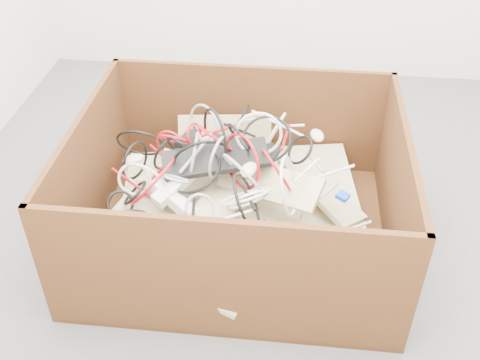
# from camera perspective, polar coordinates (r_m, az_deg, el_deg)

# --- Properties ---
(ground) EXTENTS (3.00, 3.00, 0.00)m
(ground) POSITION_cam_1_polar(r_m,az_deg,el_deg) (2.61, 1.92, -3.90)
(ground) COLOR #565558
(ground) RESTS_ON ground
(cardboard_box) EXTENTS (1.29, 1.08, 0.58)m
(cardboard_box) POSITION_cam_1_polar(r_m,az_deg,el_deg) (2.43, -0.49, -3.26)
(cardboard_box) COLOR #381F0E
(cardboard_box) RESTS_ON ground
(keyboard_pile) EXTENTS (0.96, 0.99, 0.34)m
(keyboard_pile) POSITION_cam_1_polar(r_m,az_deg,el_deg) (2.33, 0.03, -0.77)
(keyboard_pile) COLOR beige
(keyboard_pile) RESTS_ON cardboard_box
(mice_scatter) EXTENTS (0.86, 0.81, 0.17)m
(mice_scatter) POSITION_cam_1_polar(r_m,az_deg,el_deg) (2.26, -0.94, 0.16)
(mice_scatter) COLOR beige
(mice_scatter) RESTS_ON keyboard_pile
(power_strip_left) EXTENTS (0.23, 0.28, 0.13)m
(power_strip_left) POSITION_cam_1_polar(r_m,az_deg,el_deg) (2.25, -5.55, 0.32)
(power_strip_left) COLOR white
(power_strip_left) RESTS_ON keyboard_pile
(power_strip_right) EXTENTS (0.26, 0.22, 0.09)m
(power_strip_right) POSITION_cam_1_polar(r_m,az_deg,el_deg) (2.21, -6.13, -2.33)
(power_strip_right) COLOR white
(power_strip_right) RESTS_ON keyboard_pile
(vga_plug) EXTENTS (0.06, 0.06, 0.03)m
(vga_plug) POSITION_cam_1_polar(r_m,az_deg,el_deg) (2.23, 10.21, -1.59)
(vga_plug) COLOR #0C3BBE
(vga_plug) RESTS_ON keyboard_pile
(cable_tangle) EXTENTS (1.11, 0.87, 0.43)m
(cable_tangle) POSITION_cam_1_polar(r_m,az_deg,el_deg) (2.27, -2.79, 1.56)
(cable_tangle) COLOR black
(cable_tangle) RESTS_ON keyboard_pile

